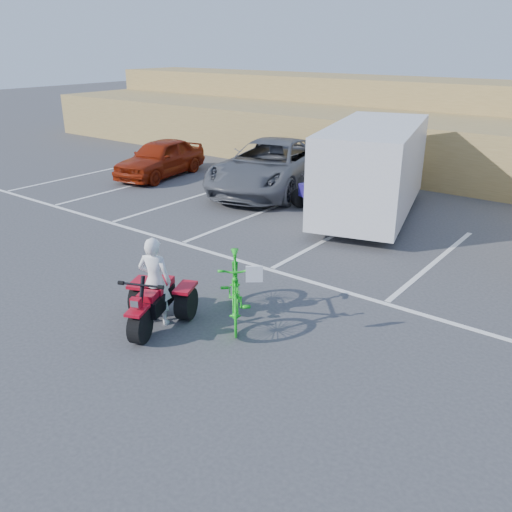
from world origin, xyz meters
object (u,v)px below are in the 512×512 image
Objects in this scene: green_dirt_bike at (235,288)px; cargo_trailer at (372,168)px; red_car at (160,158)px; quad_atv_green at (337,208)px; rider at (155,281)px; red_trike_atv at (155,326)px; grey_pickup at (270,166)px; quad_atv_blue at (324,208)px.

green_dirt_bike is 7.09m from cargo_trailer.
red_car is 2.30× the size of quad_atv_green.
rider is at bearing -52.69° from red_car.
rider is 0.79× the size of green_dirt_bike.
rider reaches higher than red_trike_atv.
green_dirt_bike is at bearing -160.91° from rider.
red_car is 8.34m from cargo_trailer.
rider is 7.95m from cargo_trailer.
rider is 9.48m from grey_pickup.
green_dirt_bike is 7.33m from quad_atv_blue.
cargo_trailer is (3.98, -0.74, 0.58)m from grey_pickup.
quad_atv_green is (-1.11, 0.18, -1.39)m from cargo_trailer.
grey_pickup is 2.80m from quad_atv_blue.
grey_pickup reaches higher than green_dirt_bike.
grey_pickup reaches higher than red_car.
red_car is (-4.33, -0.86, -0.14)m from grey_pickup.
quad_atv_green is at bearing 73.62° from red_trike_atv.
green_dirt_bike is (0.95, 1.07, 0.60)m from red_trike_atv.
red_trike_atv is at bearing -171.43° from green_dirt_bike.
red_trike_atv is 0.81m from rider.
green_dirt_bike is 0.34× the size of cargo_trailer.
cargo_trailer is at bearing 65.95° from red_trike_atv.
cargo_trailer is at bearing -114.50° from rider.
quad_atv_blue reaches higher than red_trike_atv.
quad_atv_green reaches higher than quad_atv_blue.
grey_pickup is at bearing 154.10° from cargo_trailer.
grey_pickup is at bearing -89.56° from rider.
cargo_trailer is 1.78m from quad_atv_green.
quad_atv_blue is (-1.43, -0.06, -1.39)m from cargo_trailer.
rider is at bearing -80.09° from grey_pickup.
cargo_trailer is (-0.87, 6.99, 0.78)m from green_dirt_bike.
quad_atv_green is (2.88, -0.56, -0.81)m from grey_pickup.
red_car reaches higher than quad_atv_blue.
red_car is 6.92m from quad_atv_blue.
red_car is (-9.18, 6.87, 0.07)m from green_dirt_bike.
red_trike_atv is 0.77× the size of green_dirt_bike.
green_dirt_bike is 0.34× the size of grey_pickup.
rider is 1.00× the size of quad_atv_blue.
cargo_trailer is (0.15, 7.92, 0.59)m from rider.
grey_pickup is (-3.84, 8.67, 0.01)m from rider.
grey_pickup reaches higher than quad_atv_green.
rider reaches higher than quad_atv_green.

